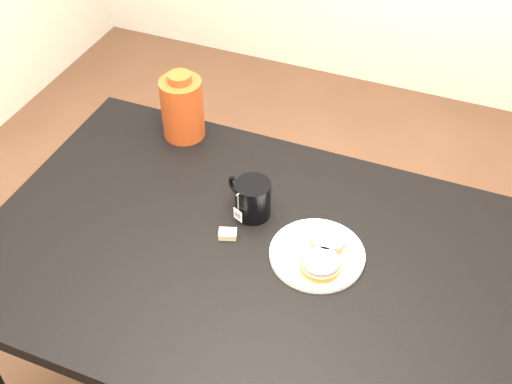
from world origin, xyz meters
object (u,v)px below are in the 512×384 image
Objects in this scene: table at (256,275)px; bagel_front at (320,264)px; mug at (252,198)px; teabag_pouch at (228,234)px; bagel_package at (182,107)px; bagel_back at (328,241)px; plate at (317,254)px.

table is 10.13× the size of bagel_front.
mug reaches higher than teabag_pouch.
bagel_front is 0.66m from bagel_package.
teabag_pouch is at bearing -166.69° from bagel_back.
mug is 0.11m from teabag_pouch.
bagel_front is (0.01, -0.08, -0.00)m from bagel_back.
bagel_back is (0.02, 0.04, 0.02)m from plate.
table is 0.13m from teabag_pouch.
bagel_front is at bearing 2.07° from table.
plate is at bearing 18.84° from table.
bagel_package is (-0.55, 0.36, 0.07)m from bagel_front.
bagel_package is at bearing 130.72° from teabag_pouch.
bagel_package is at bearing 146.51° from bagel_front.
bagel_back is at bearing -27.54° from bagel_package.
mug reaches higher than bagel_back.
mug is at bearing 151.58° from bagel_front.
bagel_back is (0.16, 0.09, 0.11)m from table.
bagel_back is at bearing 13.31° from teabag_pouch.
teabag_pouch is (-0.25, -0.06, -0.02)m from bagel_back.
bagel_front is 0.26m from mug.
bagel_front is (0.16, 0.01, 0.11)m from table.
bagel_package reaches higher than mug.
table is 0.56m from bagel_package.
bagel_back reaches higher than table.
plate is 0.62m from bagel_package.
plate is 1.59× the size of mug.
plate is 0.23m from mug.
bagel_package is (-0.53, 0.32, 0.09)m from plate.
bagel_package is (-0.32, 0.24, 0.04)m from mug.
bagel_front reaches higher than table.
bagel_back is at bearing 67.77° from plate.
plate is at bearing -31.26° from bagel_package.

